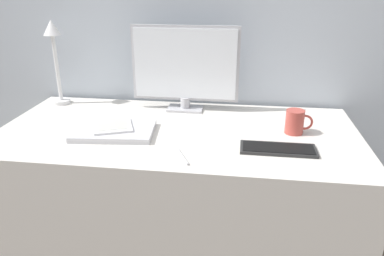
% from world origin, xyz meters
% --- Properties ---
extents(wall_back, '(3.60, 0.05, 2.40)m').
position_xyz_m(wall_back, '(0.00, 0.58, 1.20)').
color(wall_back, '#B2BCC6').
rests_on(wall_back, ground_plane).
extents(desk, '(1.58, 0.77, 0.74)m').
position_xyz_m(desk, '(0.00, 0.14, 0.37)').
color(desk, silver).
rests_on(desk, ground_plane).
extents(monitor, '(0.53, 0.11, 0.42)m').
position_xyz_m(monitor, '(-0.01, 0.41, 0.96)').
color(monitor, '#B7B7BC').
rests_on(monitor, desk).
extents(keyboard, '(0.29, 0.11, 0.01)m').
position_xyz_m(keyboard, '(0.43, -0.02, 0.75)').
color(keyboard, '#282828').
rests_on(keyboard, desk).
extents(laptop, '(0.36, 0.26, 0.02)m').
position_xyz_m(laptop, '(-0.26, 0.06, 0.76)').
color(laptop, '#BCBCC1').
rests_on(laptop, desk).
extents(ereader, '(0.22, 0.23, 0.01)m').
position_xyz_m(ereader, '(-0.28, 0.08, 0.77)').
color(ereader, white).
rests_on(ereader, laptop).
extents(desk_lamp, '(0.09, 0.09, 0.43)m').
position_xyz_m(desk_lamp, '(-0.68, 0.42, 1.03)').
color(desk_lamp, white).
rests_on(desk_lamp, desk).
extents(coffee_mug, '(0.12, 0.08, 0.10)m').
position_xyz_m(coffee_mug, '(0.51, 0.17, 0.80)').
color(coffee_mug, '#B7473D').
rests_on(coffee_mug, desk).
extents(pen, '(0.07, 0.13, 0.01)m').
position_xyz_m(pen, '(0.07, -0.13, 0.75)').
color(pen, silver).
rests_on(pen, desk).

